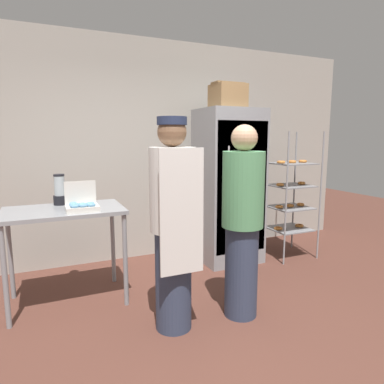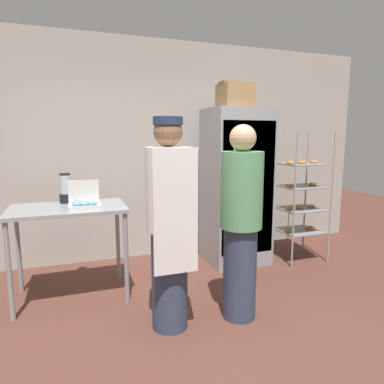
{
  "view_description": "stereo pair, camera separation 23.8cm",
  "coord_description": "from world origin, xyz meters",
  "px_view_note": "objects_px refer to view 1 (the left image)",
  "views": [
    {
      "loc": [
        -1.25,
        -2.22,
        1.6
      ],
      "look_at": [
        0.01,
        0.63,
        1.1
      ],
      "focal_mm": 32.0,
      "sensor_mm": 36.0,
      "label": 1
    },
    {
      "loc": [
        -1.03,
        -2.31,
        1.6
      ],
      "look_at": [
        0.01,
        0.63,
        1.1
      ],
      "focal_mm": 32.0,
      "sensor_mm": 36.0,
      "label": 2
    }
  ],
  "objects_px": {
    "baking_rack": "(290,196)",
    "person_customer": "(242,222)",
    "refrigerator": "(228,186)",
    "person_baker": "(173,223)",
    "cardboard_storage_box": "(228,96)",
    "blender_pitcher": "(60,191)",
    "donut_box": "(82,206)"
  },
  "relations": [
    {
      "from": "donut_box",
      "to": "baking_rack",
      "type": "bearing_deg",
      "value": 7.61
    },
    {
      "from": "cardboard_storage_box",
      "to": "person_customer",
      "type": "bearing_deg",
      "value": -113.52
    },
    {
      "from": "person_baker",
      "to": "person_customer",
      "type": "bearing_deg",
      "value": -3.97
    },
    {
      "from": "cardboard_storage_box",
      "to": "blender_pitcher",
      "type": "bearing_deg",
      "value": -177.49
    },
    {
      "from": "donut_box",
      "to": "person_baker",
      "type": "height_order",
      "value": "person_baker"
    },
    {
      "from": "baking_rack",
      "to": "person_customer",
      "type": "xyz_separation_m",
      "value": [
        -1.44,
        -1.09,
        0.04
      ]
    },
    {
      "from": "cardboard_storage_box",
      "to": "person_customer",
      "type": "height_order",
      "value": "cardboard_storage_box"
    },
    {
      "from": "baking_rack",
      "to": "person_baker",
      "type": "distance_m",
      "value": 2.32
    },
    {
      "from": "person_customer",
      "to": "donut_box",
      "type": "bearing_deg",
      "value": 149.78
    },
    {
      "from": "cardboard_storage_box",
      "to": "person_baker",
      "type": "distance_m",
      "value": 2.03
    },
    {
      "from": "blender_pitcher",
      "to": "person_baker",
      "type": "distance_m",
      "value": 1.35
    },
    {
      "from": "refrigerator",
      "to": "cardboard_storage_box",
      "type": "bearing_deg",
      "value": -131.9
    },
    {
      "from": "baking_rack",
      "to": "cardboard_storage_box",
      "type": "xyz_separation_m",
      "value": [
        -0.91,
        0.12,
        1.26
      ]
    },
    {
      "from": "refrigerator",
      "to": "baking_rack",
      "type": "xyz_separation_m",
      "value": [
        0.83,
        -0.22,
        -0.15
      ]
    },
    {
      "from": "blender_pitcher",
      "to": "person_customer",
      "type": "height_order",
      "value": "person_customer"
    },
    {
      "from": "refrigerator",
      "to": "cardboard_storage_box",
      "type": "height_order",
      "value": "cardboard_storage_box"
    },
    {
      "from": "refrigerator",
      "to": "person_customer",
      "type": "height_order",
      "value": "refrigerator"
    },
    {
      "from": "person_baker",
      "to": "person_customer",
      "type": "height_order",
      "value": "person_baker"
    },
    {
      "from": "refrigerator",
      "to": "person_baker",
      "type": "bearing_deg",
      "value": -134.46
    },
    {
      "from": "blender_pitcher",
      "to": "person_baker",
      "type": "xyz_separation_m",
      "value": [
        0.79,
        -1.09,
        -0.15
      ]
    },
    {
      "from": "baking_rack",
      "to": "cardboard_storage_box",
      "type": "bearing_deg",
      "value": 172.23
    },
    {
      "from": "baking_rack",
      "to": "donut_box",
      "type": "distance_m",
      "value": 2.73
    },
    {
      "from": "blender_pitcher",
      "to": "cardboard_storage_box",
      "type": "bearing_deg",
      "value": 2.51
    },
    {
      "from": "baking_rack",
      "to": "blender_pitcher",
      "type": "height_order",
      "value": "baking_rack"
    },
    {
      "from": "baking_rack",
      "to": "cardboard_storage_box",
      "type": "height_order",
      "value": "cardboard_storage_box"
    },
    {
      "from": "cardboard_storage_box",
      "to": "person_baker",
      "type": "relative_size",
      "value": 0.21
    },
    {
      "from": "refrigerator",
      "to": "person_customer",
      "type": "xyz_separation_m",
      "value": [
        -0.61,
        -1.31,
        -0.1
      ]
    },
    {
      "from": "donut_box",
      "to": "person_customer",
      "type": "height_order",
      "value": "person_customer"
    },
    {
      "from": "person_baker",
      "to": "donut_box",
      "type": "bearing_deg",
      "value": 132.34
    },
    {
      "from": "person_customer",
      "to": "person_baker",
      "type": "bearing_deg",
      "value": 176.03
    },
    {
      "from": "baking_rack",
      "to": "donut_box",
      "type": "bearing_deg",
      "value": -172.39
    },
    {
      "from": "refrigerator",
      "to": "cardboard_storage_box",
      "type": "relative_size",
      "value": 5.2
    }
  ]
}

